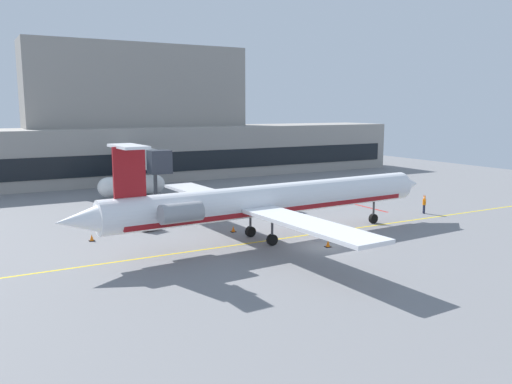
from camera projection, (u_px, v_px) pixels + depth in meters
ground at (324, 247)px, 41.77m from camera, size 120.00×120.00×0.11m
terminal_building at (170, 130)px, 82.54m from camera, size 73.15×12.08×20.32m
jet_bridge_west at (142, 158)px, 65.49m from camera, size 2.40×16.27×6.07m
regional_jet at (270, 200)px, 43.34m from camera, size 34.60×28.47×8.30m
baggage_tug at (283, 203)px, 56.07m from camera, size 2.50×3.19×1.78m
pushback_tractor at (138, 217)px, 48.12m from camera, size 2.93×4.25×2.06m
fuel_tank at (132, 186)px, 63.67m from camera, size 8.14×2.51×2.71m
marshaller at (424, 204)px, 54.52m from camera, size 0.48×0.77×1.93m
safety_cone_alpha at (92, 238)px, 43.33m from camera, size 0.47×0.47×0.55m
safety_cone_bravo at (333, 228)px, 46.85m from camera, size 0.47×0.47×0.55m
safety_cone_charlie at (328, 244)px, 41.48m from camera, size 0.47×0.47×0.55m
safety_cone_delta at (233, 229)px, 46.51m from camera, size 0.47×0.47×0.55m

